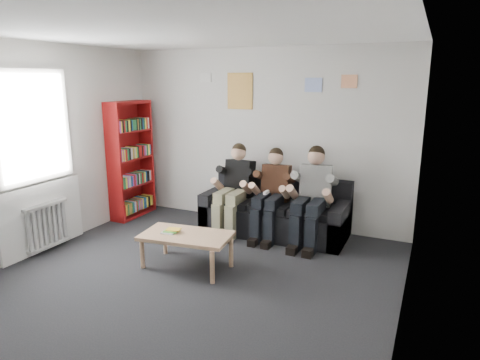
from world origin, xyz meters
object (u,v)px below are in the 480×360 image
object	(u,v)px
coffee_table	(186,238)
person_right	(311,197)
sofa	(275,214)
person_middle	(271,194)
bookshelf	(131,160)
person_left	(234,189)

from	to	relation	value
coffee_table	person_right	distance (m)	1.82
sofa	coffee_table	bearing A→B (deg)	-109.29
person_middle	person_right	bearing A→B (deg)	-4.85
bookshelf	coffee_table	bearing A→B (deg)	-35.88
sofa	person_right	distance (m)	0.72
bookshelf	person_middle	xyz separation A→B (m)	(2.44, 0.01, -0.31)
bookshelf	person_left	world-z (taller)	bookshelf
person_middle	person_right	distance (m)	0.59
person_right	sofa	bearing A→B (deg)	152.43
person_right	person_left	bearing A→B (deg)	171.05
sofa	person_right	world-z (taller)	person_right
sofa	person_middle	size ratio (longest dim) A/B	1.64
person_left	person_right	distance (m)	1.17
bookshelf	person_middle	world-z (taller)	bookshelf
coffee_table	person_left	xyz separation A→B (m)	(-0.03, 1.39, 0.27)
sofa	coffee_table	size ratio (longest dim) A/B	1.97
coffee_table	person_right	size ratio (longest dim) A/B	0.79
bookshelf	person_right	distance (m)	3.04
bookshelf	person_right	xyz separation A→B (m)	(3.02, 0.01, -0.28)
coffee_table	person_middle	size ratio (longest dim) A/B	0.83
bookshelf	person_left	distance (m)	1.87
person_left	person_middle	size ratio (longest dim) A/B	1.02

